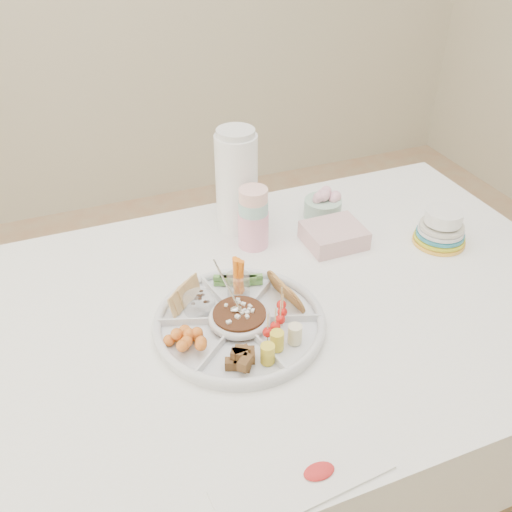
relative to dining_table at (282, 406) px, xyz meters
name	(u,v)px	position (x,y,z in m)	size (l,w,h in m)	color
floor	(279,486)	(0.00, 0.00, -0.38)	(4.00, 4.00, 0.00)	tan
dining_table	(282,406)	(0.00, 0.00, 0.00)	(1.52, 1.02, 0.76)	white
chair	(508,282)	(0.80, 0.06, 0.16)	(0.45, 0.45, 1.08)	brown
party_tray	(240,320)	(-0.14, -0.05, 0.40)	(0.38, 0.38, 0.04)	white
bean_dip	(239,318)	(-0.14, -0.05, 0.41)	(0.12, 0.12, 0.04)	#5B2C20
tortillas	(287,293)	(-0.01, -0.03, 0.42)	(0.09, 0.09, 0.05)	#BD7D36
carrot_cucumber	(238,271)	(-0.10, 0.07, 0.44)	(0.11, 0.11, 0.10)	orange
pita_raisins	(190,296)	(-0.22, 0.05, 0.42)	(0.10, 0.10, 0.06)	#EFC96F
cherries	(187,338)	(-0.27, -0.07, 0.42)	(0.11, 0.11, 0.05)	orange
granola_chunks	(241,358)	(-0.18, -0.17, 0.42)	(0.09, 0.09, 0.04)	#4B3221
banana_tomato	(293,326)	(-0.05, -0.15, 0.44)	(0.10, 0.10, 0.08)	#E3CF85
cup_stack	(253,209)	(0.02, 0.25, 0.49)	(0.08, 0.08, 0.23)	silver
thermos	(237,180)	(0.01, 0.36, 0.53)	(0.12, 0.12, 0.30)	white
flower_bowl	(323,204)	(0.26, 0.32, 0.42)	(0.11, 0.11, 0.08)	#97C2AC
napkin_stack	(334,235)	(0.22, 0.18, 0.40)	(0.15, 0.13, 0.05)	beige
plate_stack	(441,229)	(0.49, 0.07, 0.42)	(0.14, 0.14, 0.09)	tan
placemat	(303,479)	(-0.17, -0.45, 0.38)	(0.31, 0.10, 0.01)	white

